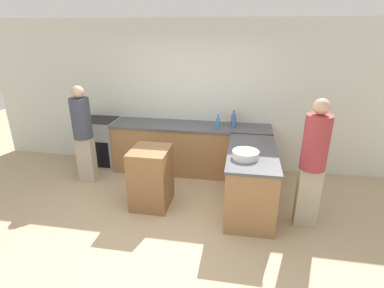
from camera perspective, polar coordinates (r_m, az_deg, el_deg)
ground_plane at (r=4.15m, az=-4.99°, el=-16.24°), size 14.00×14.00×0.00m
wall_back at (r=5.57m, az=0.33°, el=9.02°), size 8.00×0.06×2.70m
counter_back at (r=5.50m, az=-0.29°, el=-0.87°), size 2.85×0.66×0.91m
counter_peninsula at (r=4.49m, az=11.05°, el=-6.65°), size 0.69×1.49×0.91m
range_oven at (r=6.07m, az=-16.95°, el=0.33°), size 0.69×0.60×0.92m
island_table at (r=4.51m, az=-7.78°, el=-6.32°), size 0.55×0.61×0.90m
mixing_bowl at (r=4.02m, az=10.17°, el=-1.98°), size 0.35×0.35×0.10m
water_bottle_blue at (r=5.26m, az=7.97°, el=4.49°), size 0.07×0.07×0.30m
dish_soap_bottle at (r=5.20m, az=4.97°, el=4.14°), size 0.06×0.06×0.24m
hot_sauce_bottle at (r=5.37m, az=7.94°, el=4.69°), size 0.08×0.08×0.27m
person_by_range at (r=5.32m, az=-20.07°, el=2.28°), size 0.32×0.32×1.68m
person_at_peninsula at (r=4.10m, az=22.08°, el=-2.85°), size 0.32×0.32×1.75m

